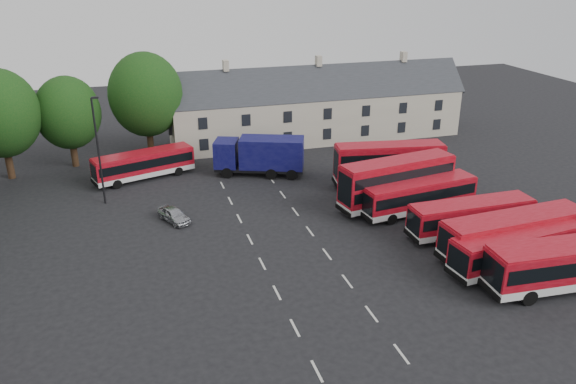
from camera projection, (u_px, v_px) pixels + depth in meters
name	position (u px, v px, depth m)	size (l,w,h in m)	color
ground	(269.00, 278.00, 38.88)	(140.00, 140.00, 0.00)	black
lane_markings	(295.00, 259.00, 41.30)	(5.15, 33.80, 0.01)	beige
terrace_houses	(318.00, 108.00, 67.65)	(35.70, 7.13, 10.06)	beige
bus_row_a	(572.00, 261.00, 36.93)	(11.94, 3.39, 3.34)	silver
bus_row_b	(518.00, 247.00, 39.35)	(10.55, 3.51, 2.93)	silver
bus_row_c	(515.00, 232.00, 41.04)	(11.73, 3.37, 3.28)	silver
bus_row_d	(471.00, 215.00, 44.27)	(10.21, 2.38, 2.89)	silver
bus_row_e	(419.00, 194.00, 48.18)	(10.72, 3.69, 2.97)	silver
bus_dd_south	(397.00, 180.00, 49.20)	(10.96, 4.14, 4.39)	silver
bus_dd_north	(389.00, 162.00, 53.75)	(10.64, 4.01, 4.26)	silver
bus_north	(144.00, 163.00, 55.80)	(10.14, 5.14, 2.81)	silver
box_truck	(261.00, 154.00, 56.70)	(9.34, 5.80, 3.91)	black
silver_car	(174.00, 215.00, 47.03)	(1.44, 3.57, 1.22)	#B3B5BC
lamppost	(98.00, 148.00, 48.79)	(0.68, 0.33, 9.75)	black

